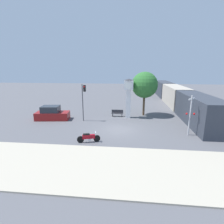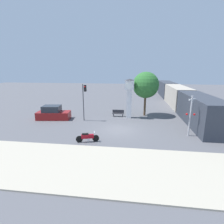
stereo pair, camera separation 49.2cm
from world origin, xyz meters
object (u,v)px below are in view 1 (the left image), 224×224
at_px(motorcycle, 89,137).
at_px(freight_train, 175,96).
at_px(bench, 117,113).
at_px(clock_tower, 129,92).
at_px(parked_car, 52,114).
at_px(street_tree, 145,85).
at_px(railroad_crossing_signal, 190,114).
at_px(traffic_light, 84,96).

bearing_deg(motorcycle, freight_train, 40.83).
xyz_separation_m(freight_train, bench, (-9.83, -8.89, -1.21)).
bearing_deg(clock_tower, freight_train, 48.21).
xyz_separation_m(motorcycle, parked_car, (-6.42, 6.63, 0.31)).
height_order(clock_tower, street_tree, street_tree).
bearing_deg(railroad_crossing_signal, traffic_light, 162.07).
bearing_deg(freight_train, street_tree, -128.10).
height_order(motorcycle, traffic_light, traffic_light).
bearing_deg(bench, railroad_crossing_signal, -39.66).
height_order(railroad_crossing_signal, street_tree, street_tree).
bearing_deg(motorcycle, parked_car, 118.15).
bearing_deg(railroad_crossing_signal, motorcycle, -163.85).
bearing_deg(freight_train, traffic_light, -140.48).
bearing_deg(freight_train, motorcycle, -123.23).
distance_m(freight_train, bench, 13.31).
bearing_deg(traffic_light, bench, 32.21).
relative_size(freight_train, bench, 20.87).
xyz_separation_m(bench, parked_car, (-8.34, -2.41, 0.26)).
distance_m(motorcycle, railroad_crossing_signal, 10.05).
bearing_deg(bench, motorcycle, -101.99).
xyz_separation_m(traffic_light, parked_car, (-4.32, 0.12, -2.42)).
xyz_separation_m(traffic_light, street_tree, (7.68, 3.55, 1.11)).
bearing_deg(traffic_light, railroad_crossing_signal, -17.93).
distance_m(motorcycle, street_tree, 12.13).
bearing_deg(clock_tower, railroad_crossing_signal, -43.80).
height_order(motorcycle, street_tree, street_tree).
bearing_deg(railroad_crossing_signal, parked_car, 166.32).
distance_m(clock_tower, bench, 3.34).
height_order(street_tree, bench, street_tree).
bearing_deg(parked_car, railroad_crossing_signal, -20.88).
distance_m(motorcycle, bench, 9.25).
xyz_separation_m(traffic_light, railroad_crossing_signal, (11.61, -3.76, -0.98)).
height_order(street_tree, parked_car, street_tree).
bearing_deg(parked_car, freight_train, 24.68).
xyz_separation_m(traffic_light, bench, (4.02, 2.53, -2.68)).
height_order(traffic_light, street_tree, street_tree).
bearing_deg(motorcycle, traffic_light, 91.95).
distance_m(motorcycle, clock_tower, 9.73).
bearing_deg(freight_train, railroad_crossing_signal, -98.41).
xyz_separation_m(clock_tower, railroad_crossing_signal, (6.10, -5.85, -1.27)).
distance_m(railroad_crossing_signal, street_tree, 8.56).
relative_size(motorcycle, freight_train, 0.06).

